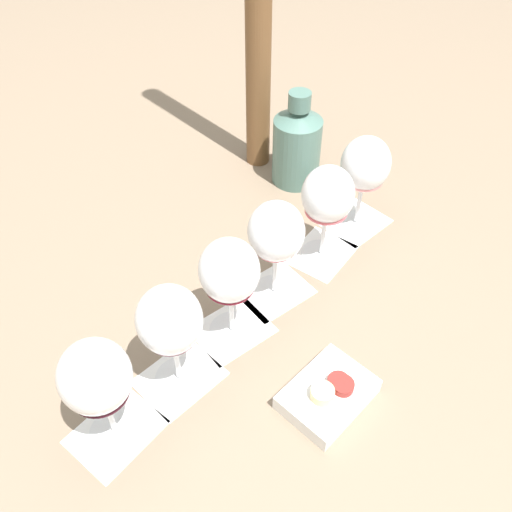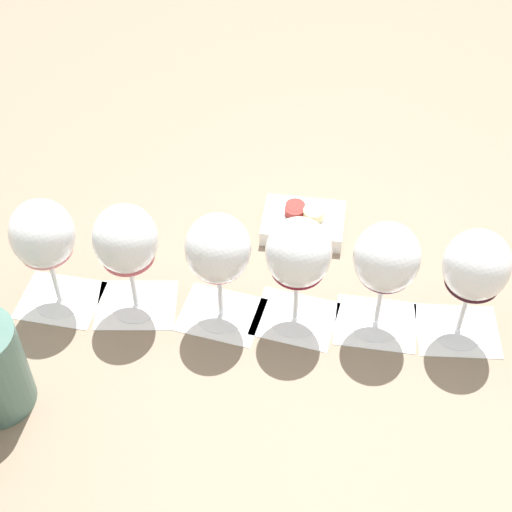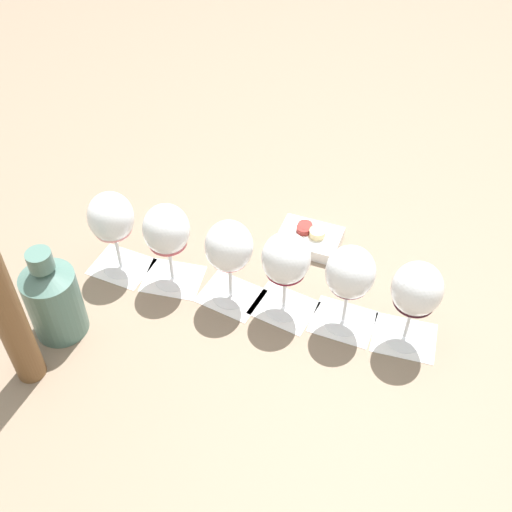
# 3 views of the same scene
# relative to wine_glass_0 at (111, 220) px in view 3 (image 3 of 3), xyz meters

# --- Properties ---
(ground_plane) EXTENTS (8.00, 8.00, 0.00)m
(ground_plane) POSITION_rel_wine_glass_0_xyz_m (0.27, 0.14, -0.13)
(ground_plane) COLOR #7F6B56
(tasting_card_0) EXTENTS (0.15, 0.14, 0.00)m
(tasting_card_0) POSITION_rel_wine_glass_0_xyz_m (-0.00, 0.00, -0.13)
(tasting_card_0) COLOR white
(tasting_card_0) RESTS_ON ground_plane
(tasting_card_1) EXTENTS (0.15, 0.15, 0.00)m
(tasting_card_1) POSITION_rel_wine_glass_0_xyz_m (0.10, 0.06, -0.13)
(tasting_card_1) COLOR white
(tasting_card_1) RESTS_ON ground_plane
(tasting_card_2) EXTENTS (0.14, 0.13, 0.00)m
(tasting_card_2) POSITION_rel_wine_glass_0_xyz_m (0.22, 0.12, -0.13)
(tasting_card_2) COLOR white
(tasting_card_2) RESTS_ON ground_plane
(tasting_card_3) EXTENTS (0.14, 0.13, 0.00)m
(tasting_card_3) POSITION_rel_wine_glass_0_xyz_m (0.31, 0.17, -0.13)
(tasting_card_3) COLOR white
(tasting_card_3) RESTS_ON ground_plane
(tasting_card_4) EXTENTS (0.15, 0.14, 0.00)m
(tasting_card_4) POSITION_rel_wine_glass_0_xyz_m (0.42, 0.23, -0.13)
(tasting_card_4) COLOR white
(tasting_card_4) RESTS_ON ground_plane
(tasting_card_5) EXTENTS (0.15, 0.15, 0.00)m
(tasting_card_5) POSITION_rel_wine_glass_0_xyz_m (0.52, 0.29, -0.13)
(tasting_card_5) COLOR white
(tasting_card_5) RESTS_ON ground_plane
(wine_glass_0) EXTENTS (0.09, 0.09, 0.19)m
(wine_glass_0) POSITION_rel_wine_glass_0_xyz_m (0.00, 0.00, 0.00)
(wine_glass_0) COLOR white
(wine_glass_0) RESTS_ON tasting_card_0
(wine_glass_1) EXTENTS (0.09, 0.09, 0.19)m
(wine_glass_1) POSITION_rel_wine_glass_0_xyz_m (0.10, 0.06, 0.00)
(wine_glass_1) COLOR white
(wine_glass_1) RESTS_ON tasting_card_1
(wine_glass_2) EXTENTS (0.09, 0.09, 0.19)m
(wine_glass_2) POSITION_rel_wine_glass_0_xyz_m (0.22, 0.12, -0.00)
(wine_glass_2) COLOR white
(wine_glass_2) RESTS_ON tasting_card_2
(wine_glass_3) EXTENTS (0.09, 0.09, 0.19)m
(wine_glass_3) POSITION_rel_wine_glass_0_xyz_m (0.31, 0.17, 0.00)
(wine_glass_3) COLOR white
(wine_glass_3) RESTS_ON tasting_card_3
(wine_glass_4) EXTENTS (0.09, 0.09, 0.19)m
(wine_glass_4) POSITION_rel_wine_glass_0_xyz_m (0.42, 0.23, -0.00)
(wine_glass_4) COLOR white
(wine_glass_4) RESTS_ON tasting_card_4
(wine_glass_5) EXTENTS (0.09, 0.09, 0.19)m
(wine_glass_5) POSITION_rel_wine_glass_0_xyz_m (0.52, 0.29, 0.00)
(wine_glass_5) COLOR white
(wine_glass_5) RESTS_ON tasting_card_5
(ceramic_vase) EXTENTS (0.10, 0.10, 0.20)m
(ceramic_vase) POSITION_rel_wine_glass_0_xyz_m (0.06, -0.18, -0.04)
(ceramic_vase) COLOR #4C7066
(ceramic_vase) RESTS_ON ground_plane
(snack_dish) EXTENTS (0.16, 0.15, 0.04)m
(snack_dish) POSITION_rel_wine_glass_0_xyz_m (0.22, 0.34, -0.12)
(snack_dish) COLOR white
(snack_dish) RESTS_ON ground_plane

